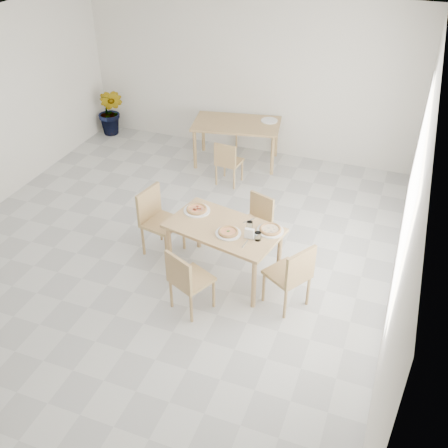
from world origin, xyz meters
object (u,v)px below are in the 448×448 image
(pizza_pepperoni, at_px, (197,209))
(napkin_holder, at_px, (249,234))
(main_table, at_px, (224,233))
(chair_north, at_px, (257,218))
(tumbler_b, at_px, (258,236))
(plate_pepperoni, at_px, (197,210))
(second_table, at_px, (237,127))
(plate_empty, at_px, (269,121))
(chair_back_s, at_px, (228,161))
(chair_west, at_px, (157,217))
(plate_mushroom, at_px, (270,231))
(pizza_margherita, at_px, (228,232))
(plate_margherita, at_px, (228,233))
(chair_south, at_px, (186,278))
(pizza_mushroom, at_px, (270,229))
(tumbler_a, at_px, (250,225))
(potted_plant, at_px, (111,112))
(chair_back_n, at_px, (244,119))
(chair_east, at_px, (292,273))

(pizza_pepperoni, xyz_separation_m, napkin_holder, (0.82, -0.33, 0.03))
(main_table, xyz_separation_m, chair_north, (0.20, 0.75, -0.21))
(chair_north, distance_m, tumbler_b, 0.97)
(tumbler_b, bearing_deg, plate_pepperoni, 160.65)
(second_table, height_order, plate_empty, plate_empty)
(plate_empty, bearing_deg, chair_back_s, -108.70)
(chair_west, bearing_deg, pizza_pepperoni, -77.15)
(napkin_holder, height_order, plate_empty, napkin_holder)
(plate_mushroom, distance_m, napkin_holder, 0.30)
(pizza_margherita, xyz_separation_m, tumbler_b, (0.37, 0.01, 0.02))
(chair_west, relative_size, plate_margherita, 2.99)
(chair_south, relative_size, chair_west, 0.91)
(pizza_margherita, xyz_separation_m, pizza_mushroom, (0.46, 0.23, 0.00))
(tumbler_a, distance_m, tumbler_b, 0.25)
(main_table, bearing_deg, napkin_holder, -6.07)
(plate_mushroom, bearing_deg, potted_plant, 142.51)
(tumbler_a, relative_size, tumbler_b, 0.95)
(tumbler_a, bearing_deg, chair_west, 174.93)
(plate_pepperoni, bearing_deg, chair_north, 39.99)
(plate_mushroom, relative_size, chair_back_n, 0.41)
(chair_south, xyz_separation_m, chair_north, (0.37, 1.53, -0.04))
(chair_back_n, bearing_deg, tumbler_b, -94.67)
(chair_north, bearing_deg, second_table, 135.53)
(second_table, bearing_deg, main_table, -83.98)
(plate_mushroom, height_order, tumbler_a, tumbler_a)
(chair_west, bearing_deg, second_table, 8.55)
(pizza_margherita, bearing_deg, second_table, 107.72)
(chair_south, height_order, pizza_pepperoni, chair_south)
(chair_north, distance_m, chair_east, 1.29)
(plate_margherita, relative_size, tumbler_a, 3.13)
(chair_back_s, bearing_deg, chair_north, 127.94)
(main_table, bearing_deg, tumbler_a, 25.37)
(main_table, xyz_separation_m, second_table, (-0.91, 3.04, 0.01))
(plate_mushroom, distance_m, chair_back_n, 4.08)
(main_table, bearing_deg, chair_north, 87.42)
(plate_mushroom, xyz_separation_m, napkin_holder, (-0.19, -0.23, 0.06))
(pizza_margherita, xyz_separation_m, plate_empty, (-0.50, 3.43, -0.02))
(plate_pepperoni, relative_size, second_table, 0.21)
(chair_south, height_order, chair_north, chair_south)
(tumbler_b, relative_size, potted_plant, 0.11)
(chair_west, bearing_deg, plate_margherita, -94.46)
(tumbler_b, bearing_deg, chair_back_n, 110.84)
(plate_mushroom, bearing_deg, chair_north, 119.39)
(plate_pepperoni, height_order, chair_back_n, chair_back_n)
(plate_mushroom, height_order, chair_back_n, chair_back_n)
(chair_west, height_order, chair_east, chair_west)
(chair_north, height_order, chair_back_s, chair_north)
(chair_back_n, distance_m, plate_empty, 0.89)
(chair_north, relative_size, chair_back_n, 0.96)
(plate_mushroom, bearing_deg, chair_back_s, 122.29)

